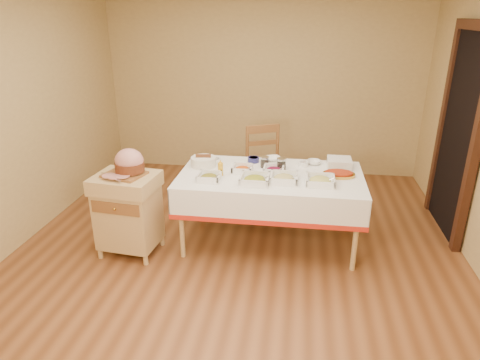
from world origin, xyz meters
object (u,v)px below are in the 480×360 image
ham_on_board (129,164)px  preserve_jar_left (265,163)px  mustard_bottle (220,169)px  plate_stack (339,163)px  preserve_jar_right (281,165)px  dining_table (270,189)px  brass_platter (339,174)px  dining_chair (266,168)px  bread_basket (203,161)px  butcher_cart (128,209)px

ham_on_board → preserve_jar_left: ham_on_board is taller
mustard_bottle → plate_stack: 1.25m
preserve_jar_left → preserve_jar_right: (0.18, -0.05, 0.00)m
mustard_bottle → dining_table: bearing=12.2°
preserve_jar_left → brass_platter: preserve_jar_left is taller
dining_chair → ham_on_board: size_ratio=2.60×
dining_table → bread_basket: 0.76m
preserve_jar_right → bread_basket: size_ratio=0.46×
ham_on_board → brass_platter: bearing=11.9°
ham_on_board → dining_chair: bearing=45.4°
dining_chair → preserve_jar_right: 0.79m
bread_basket → brass_platter: 1.39m
dining_chair → preserve_jar_left: bearing=-86.9°
butcher_cart → mustard_bottle: 0.99m
preserve_jar_right → brass_platter: size_ratio=0.39×
mustard_bottle → bread_basket: (-0.23, 0.25, -0.02)m
plate_stack → brass_platter: (-0.02, -0.27, -0.03)m
butcher_cart → preserve_jar_right: preserve_jar_right is taller
butcher_cart → mustard_bottle: mustard_bottle is taller
dining_table → plate_stack: (0.69, 0.32, 0.21)m
dining_table → mustard_bottle: mustard_bottle is taller
dining_table → butcher_cart: butcher_cart is taller
butcher_cart → mustard_bottle: bearing=18.6°
bread_basket → plate_stack: 1.41m
ham_on_board → preserve_jar_left: 1.37m
butcher_cart → dining_chair: size_ratio=0.82×
dining_chair → preserve_jar_right: bearing=-73.3°
ham_on_board → bread_basket: bearing=40.2°
dining_chair → bread_basket: bearing=-130.3°
butcher_cart → mustard_bottle: size_ratio=5.08×
dining_table → preserve_jar_left: bearing=112.6°
preserve_jar_right → mustard_bottle: 0.64m
preserve_jar_left → brass_platter: (0.75, -0.14, -0.03)m
preserve_jar_left → bread_basket: size_ratio=0.43×
butcher_cart → plate_stack: 2.19m
butcher_cart → brass_platter: bearing=12.5°
ham_on_board → preserve_jar_right: (1.41, 0.51, -0.12)m
plate_stack → mustard_bottle: bearing=-160.0°
preserve_jar_right → bread_basket: bearing=-179.7°
dining_chair → plate_stack: 1.00m
ham_on_board → mustard_bottle: ham_on_board is taller
brass_platter → plate_stack: bearing=85.8°
ham_on_board → brass_platter: ham_on_board is taller
preserve_jar_right → plate_stack: bearing=16.4°
dining_chair → dining_table: bearing=-82.2°
bread_basket → brass_platter: size_ratio=0.84×
butcher_cart → plate_stack: plate_stack is taller
preserve_jar_left → mustard_bottle: size_ratio=0.71×
butcher_cart → ham_on_board: (0.04, 0.03, 0.46)m
butcher_cart → brass_platter: 2.10m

